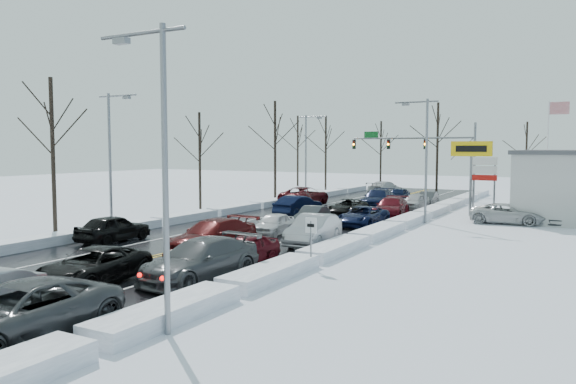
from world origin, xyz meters
The scene contains 43 objects.
ground centered at (0.00, 0.00, 0.00)m, with size 160.00×160.00×0.00m, color silver.
road_surface centered at (0.00, 2.00, 0.01)m, with size 14.00×84.00×0.01m, color black.
snow_bank_left centered at (-7.60, 2.00, 0.00)m, with size 1.53×72.00×0.57m, color white.
snow_bank_right centered at (7.60, 2.00, 0.00)m, with size 1.53×72.00×0.57m, color white.
traffic_signal_mast centered at (3.45, 27.99, 5.48)m, with size 13.28×0.39×8.00m.
tires_plus_sign centered at (10.50, 15.99, 4.99)m, with size 3.20×0.34×6.00m.
used_vehicles_sign centered at (10.50, 22.00, 3.32)m, with size 2.20×0.22×4.65m.
speed_limit_sign centered at (8.20, -8.00, 1.63)m, with size 0.55×0.09×2.35m.
flagpole centered at (15.17, 30.00, 5.93)m, with size 1.87×1.20×10.00m.
streetlight_se centered at (8.30, -18.00, 5.31)m, with size 3.20×0.25×9.00m.
streetlight_ne centered at (8.30, 10.00, 5.31)m, with size 3.20×0.25×9.00m.
streetlight_sw centered at (-8.30, -4.00, 5.31)m, with size 3.20×0.25×9.00m.
streetlight_nw centered at (-8.30, 24.00, 5.31)m, with size 3.20×0.25×9.00m.
tree_left_b centered at (-11.50, -6.00, 6.99)m, with size 4.00×4.00×10.00m.
tree_left_c centered at (-10.50, 8.00, 5.94)m, with size 3.40×3.40×8.50m.
tree_left_d centered at (-11.20, 22.00, 7.33)m, with size 4.20×4.20×10.50m.
tree_left_e centered at (-10.80, 34.00, 6.64)m, with size 3.80×3.80×9.50m.
tree_far_a centered at (-18.00, 40.00, 6.99)m, with size 4.00×4.00×10.00m.
tree_far_b centered at (-6.00, 41.00, 6.29)m, with size 3.60×3.60×9.00m.
tree_far_c centered at (2.00, 39.00, 7.68)m, with size 4.40×4.40×11.00m.
tree_far_d centered at (12.00, 40.50, 5.94)m, with size 3.40×3.40×8.50m.
queued_car_2 centered at (1.76, -14.74, 0.00)m, with size 2.42×5.24×1.46m, color black.
queued_car_3 centered at (1.87, -6.88, 0.00)m, with size 2.41×5.94×1.72m, color #460909.
queued_car_4 centered at (1.65, -0.23, 0.00)m, with size 1.63×4.05×1.38m, color silver.
queued_car_5 centered at (1.92, 4.74, 0.00)m, with size 1.46×4.17×1.37m, color #3B3E40.
queued_car_6 centered at (1.75, 11.49, 0.00)m, with size 2.22×4.81×1.34m, color black.
queued_car_7 centered at (1.88, 18.24, 0.00)m, with size 2.36×5.79×1.68m, color black.
queued_car_8 centered at (1.94, 24.11, 0.00)m, with size 1.72×4.28×1.46m, color black.
queued_car_10 centered at (5.20, -20.49, 0.00)m, with size 2.75×5.97×1.66m, color #3D4042.
queued_car_11 centered at (5.15, -12.13, 0.00)m, with size 2.40×5.90×1.71m, color #44474A.
queued_car_12 centered at (5.10, -8.77, 0.00)m, with size 1.72×4.28×1.46m, color #490910.
queued_car_13 centered at (5.45, -2.18, 0.00)m, with size 1.80×5.17×1.70m, color #A1A3A9.
queued_car_14 centered at (5.14, 6.24, 0.00)m, with size 2.30×5.00×1.39m, color #0B1333.
queued_car_15 centered at (5.13, 12.32, 0.00)m, with size 2.16×5.31×1.54m, color #540B13.
queued_car_16 centered at (5.22, 18.58, 0.00)m, with size 1.66×4.13×1.41m, color silver.
queued_car_17 centered at (5.39, 22.28, 0.00)m, with size 1.40×4.01×1.32m, color #404345.
oncoming_car_0 centered at (-1.71, 9.45, 0.00)m, with size 1.72×4.94×1.63m, color black.
oncoming_car_1 centered at (-5.35, 17.63, 0.00)m, with size 2.85×6.18×1.72m, color #43090E.
oncoming_car_2 centered at (-1.84, 30.93, 0.00)m, with size 2.33×5.73×1.66m, color #B8B9BB.
oncoming_car_3 centered at (-5.19, -7.00, 0.00)m, with size 1.90×4.72×1.61m, color black.
parked_car_0 centered at (13.82, 12.48, 0.00)m, with size 2.41×5.22×1.45m, color #BCBCBE.
parked_car_1 centered at (16.84, 14.58, 0.00)m, with size 2.16×5.30×1.54m, color #414447.
parked_car_2 centered at (15.04, 21.00, 0.00)m, with size 1.68×4.19×1.43m, color black.
Camera 1 is at (19.43, -30.41, 5.50)m, focal length 35.00 mm.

